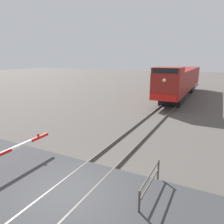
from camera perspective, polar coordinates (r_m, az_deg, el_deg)
ground_plane at (r=8.72m, az=-11.97°, el=-21.50°), size 160.00×160.00×0.00m
rail_track_left at (r=9.08m, az=-15.75°, el=-19.58°), size 0.08×80.00×0.15m
rail_track_right at (r=8.32m, az=-7.82°, el=-22.67°), size 0.08×80.00×0.15m
road_surface at (r=8.68m, az=-12.00°, el=-21.11°), size 36.00×4.95×0.15m
locomotive at (r=29.33m, az=18.02°, el=8.10°), size 2.73×18.70×4.18m
guard_railing at (r=8.39m, az=10.24°, el=-17.92°), size 0.08×2.42×0.95m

